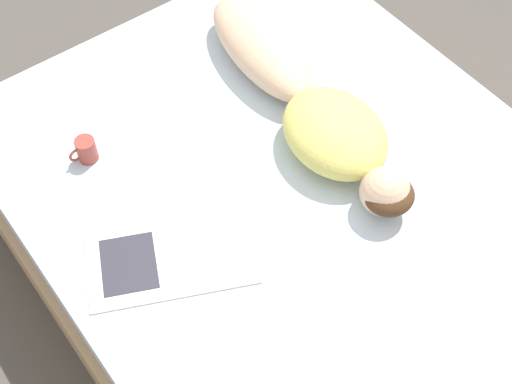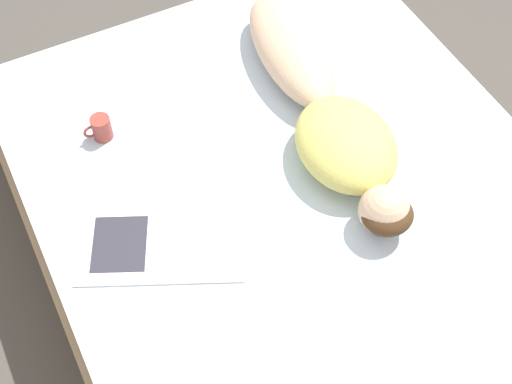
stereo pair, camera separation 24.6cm
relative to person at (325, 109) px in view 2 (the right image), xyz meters
The scene contains 5 objects.
ground_plane 0.67m from the person, 38.20° to the left, with size 12.00×12.00×0.00m, color #4C4742.
bed 0.46m from the person, 38.20° to the left, with size 1.84×2.17×0.52m.
person is the anchor object (origin of this frame).
open_magazine 0.79m from the person, 15.23° to the left, with size 0.64×0.52×0.01m.
coffee_mug 0.83m from the person, 23.02° to the right, with size 0.11×0.07×0.10m.
Camera 2 is at (0.80, 1.28, 2.59)m, focal length 50.00 mm.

